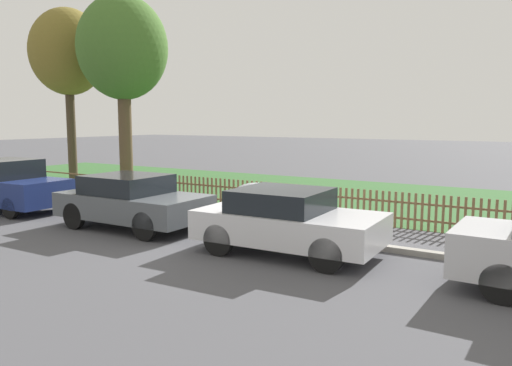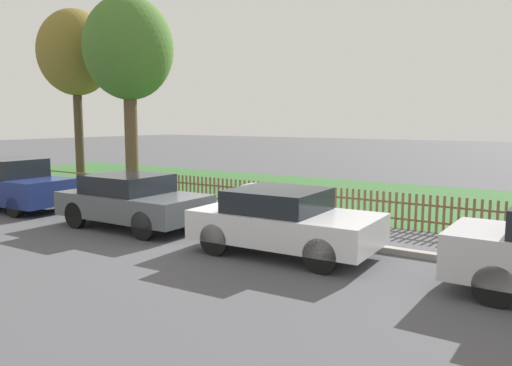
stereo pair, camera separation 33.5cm
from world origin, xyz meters
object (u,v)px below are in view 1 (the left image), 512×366
Objects in this scene: parked_car_navy_estate at (287,220)px; tree_behind_motorcycle at (123,50)px; parked_car_silver_hatchback at (8,185)px; covered_motorcycle at (261,199)px; parked_car_black_saloon at (132,201)px; tree_nearest_kerb at (68,53)px.

tree_behind_motorcycle is at bearing 149.78° from parked_car_navy_estate.
parked_car_silver_hatchback is 1.01× the size of parked_car_navy_estate.
covered_motorcycle is at bearing -21.75° from tree_behind_motorcycle.
parked_car_navy_estate is 1.91× the size of covered_motorcycle.
tree_behind_motorcycle reaches higher than parked_car_silver_hatchback.
tree_behind_motorcycle is at bearing 136.40° from parked_car_black_saloon.
covered_motorcycle is (-1.96, 2.18, -0.02)m from parked_car_navy_estate.
parked_car_black_saloon is at bearing -42.63° from tree_behind_motorcycle.
tree_behind_motorcycle reaches higher than parked_car_navy_estate.
parked_car_silver_hatchback is 9.39m from parked_car_navy_estate.
parked_car_silver_hatchback is 1.94× the size of covered_motorcycle.
tree_behind_motorcycle is at bearing 98.29° from parked_car_silver_hatchback.
parked_car_black_saloon is at bearing -30.88° from tree_nearest_kerb.
covered_motorcycle is 0.26× the size of tree_behind_motorcycle.
parked_car_navy_estate is at bearing -1.19° from parked_car_silver_hatchback.
parked_car_navy_estate is 2.93m from covered_motorcycle.
parked_car_black_saloon is (4.93, 0.21, -0.07)m from parked_car_silver_hatchback.
tree_behind_motorcycle reaches higher than parked_car_black_saloon.
parked_car_navy_estate is at bearing -28.04° from tree_behind_motorcycle.
tree_behind_motorcycle is (-1.06, 5.72, 4.71)m from parked_car_silver_hatchback.
tree_behind_motorcycle is at bearing 163.26° from covered_motorcycle.
tree_nearest_kerb is at bearing 155.37° from parked_car_navy_estate.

